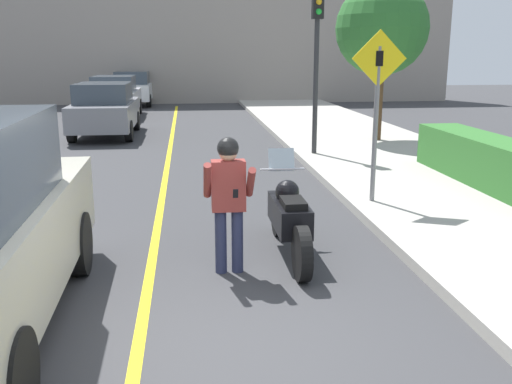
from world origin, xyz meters
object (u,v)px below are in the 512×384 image
(parked_car_grey, at_px, (105,109))
(parked_car_white, at_px, (133,88))
(motorcycle, at_px, (289,217))
(crossing_sign, at_px, (377,100))
(traffic_light, at_px, (317,39))
(street_tree, at_px, (382,29))
(parked_car_silver, at_px, (115,96))
(person_biker, at_px, (229,192))

(parked_car_grey, bearing_deg, parked_car_white, 90.43)
(motorcycle, xyz_separation_m, crossing_sign, (1.81, 2.05, 1.33))
(traffic_light, distance_m, street_tree, 3.08)
(parked_car_white, bearing_deg, traffic_light, -69.75)
(street_tree, distance_m, parked_car_silver, 11.91)
(motorcycle, relative_size, parked_car_grey, 0.57)
(traffic_light, xyz_separation_m, parked_car_white, (-5.79, 15.70, -2.05))
(motorcycle, xyz_separation_m, parked_car_grey, (-3.86, 11.50, 0.34))
(parked_car_silver, xyz_separation_m, parked_car_white, (0.25, 5.50, 0.00))
(motorcycle, relative_size, parked_car_silver, 0.57)
(person_biker, relative_size, parked_car_white, 0.40)
(street_tree, relative_size, parked_car_grey, 1.04)
(crossing_sign, height_order, parked_car_white, crossing_sign)
(motorcycle, xyz_separation_m, traffic_light, (1.85, 6.77, 2.39))
(parked_car_grey, bearing_deg, parked_car_silver, 93.46)
(motorcycle, bearing_deg, street_tree, 64.80)
(traffic_light, distance_m, parked_car_white, 16.86)
(crossing_sign, relative_size, parked_car_grey, 0.67)
(person_biker, xyz_separation_m, parked_car_grey, (-3.04, 12.02, -0.15))
(motorcycle, distance_m, parked_car_white, 22.81)
(motorcycle, height_order, parked_car_white, parked_car_white)
(traffic_light, height_order, street_tree, street_tree)
(crossing_sign, bearing_deg, motorcycle, -131.32)
(crossing_sign, bearing_deg, traffic_light, 89.48)
(crossing_sign, xyz_separation_m, street_tree, (2.33, 6.74, 1.39))
(person_biker, distance_m, parked_car_silver, 17.81)
(parked_car_grey, distance_m, parked_car_white, 10.97)
(motorcycle, relative_size, crossing_sign, 0.85)
(parked_car_white, bearing_deg, motorcycle, -80.05)
(person_biker, relative_size, crossing_sign, 0.59)
(motorcycle, xyz_separation_m, person_biker, (-0.82, -0.52, 0.49))
(person_biker, height_order, traffic_light, traffic_light)
(crossing_sign, bearing_deg, parked_car_silver, 111.91)
(crossing_sign, relative_size, parked_car_silver, 0.67)
(person_biker, bearing_deg, parked_car_silver, 100.90)
(person_biker, height_order, parked_car_white, parked_car_white)
(parked_car_grey, bearing_deg, person_biker, -75.81)
(parked_car_grey, height_order, parked_car_silver, same)
(crossing_sign, height_order, parked_car_grey, crossing_sign)
(person_biker, xyz_separation_m, street_tree, (4.96, 9.32, 2.23))
(crossing_sign, relative_size, parked_car_white, 0.67)
(person_biker, xyz_separation_m, crossing_sign, (2.63, 2.57, 0.84))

